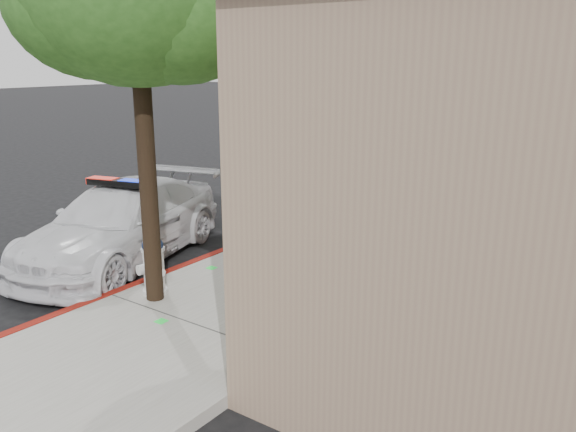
# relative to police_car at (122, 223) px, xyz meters

# --- Properties ---
(ground) EXTENTS (120.00, 120.00, 0.00)m
(ground) POSITION_rel_police_car_xyz_m (1.29, -1.38, -0.67)
(ground) COLOR black
(ground) RESTS_ON ground
(sidewalk) EXTENTS (3.20, 60.00, 0.15)m
(sidewalk) POSITION_rel_police_car_xyz_m (2.89, 1.62, -0.59)
(sidewalk) COLOR gray
(sidewalk) RESTS_ON ground
(red_curb) EXTENTS (0.14, 60.00, 0.16)m
(red_curb) POSITION_rel_police_car_xyz_m (1.35, 1.62, -0.59)
(red_curb) COLOR maroon
(red_curb) RESTS_ON ground
(police_car) EXTENTS (3.03, 4.92, 1.45)m
(police_car) POSITION_rel_police_car_xyz_m (0.00, 0.00, 0.00)
(police_car) COLOR white
(police_car) RESTS_ON ground
(fire_hydrant) EXTENTS (0.50, 0.43, 0.87)m
(fire_hydrant) POSITION_rel_police_car_xyz_m (1.87, -0.97, -0.08)
(fire_hydrant) COLOR silver
(fire_hydrant) RESTS_ON sidewalk
(street_tree_far) EXTENTS (3.45, 3.19, 6.03)m
(street_tree_far) POSITION_rel_police_car_xyz_m (2.65, 13.55, 4.01)
(street_tree_far) COLOR black
(street_tree_far) RESTS_ON sidewalk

